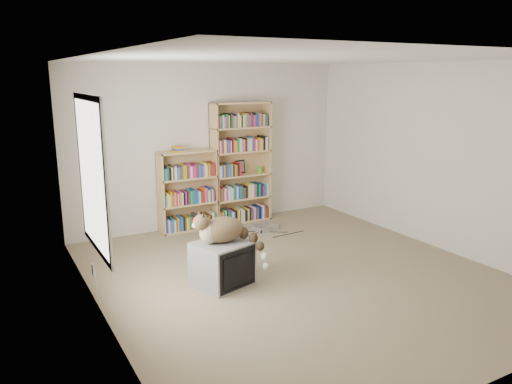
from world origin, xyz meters
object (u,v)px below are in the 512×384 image
cat (228,233)px  dvd_player (265,228)px  bookcase_short (188,194)px  bookcase_tall (240,166)px  crt_tv (222,264)px

cat → dvd_player: size_ratio=2.19×
bookcase_short → dvd_player: bookcase_short is taller
cat → bookcase_tall: 2.55m
cat → bookcase_short: bearing=81.5°
dvd_player → bookcase_tall: bearing=86.8°
bookcase_tall → crt_tv: bearing=-122.2°
cat → dvd_player: bearing=49.5°
bookcase_short → cat: bearing=-99.8°
crt_tv → dvd_player: crt_tv is taller
dvd_player → crt_tv: bearing=-145.4°
bookcase_tall → dvd_player: size_ratio=5.54×
crt_tv → bookcase_short: bearing=62.0°
bookcase_tall → dvd_player: bookcase_tall is taller
crt_tv → dvd_player: size_ratio=2.02×
cat → bookcase_short: size_ratio=0.62×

